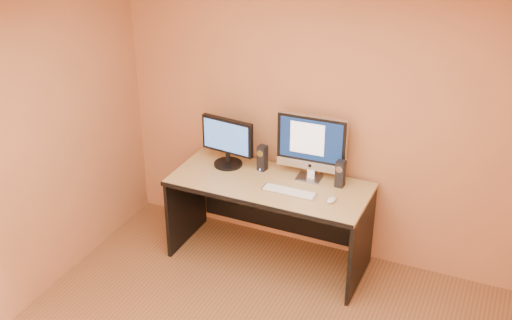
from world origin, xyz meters
name	(u,v)px	position (x,y,z in m)	size (l,w,h in m)	color
walls	(232,239)	(0.00, 0.00, 1.30)	(4.00, 4.00, 2.60)	#AC6A45
ceiling	(228,31)	(0.00, 0.00, 2.60)	(4.00, 4.00, 0.00)	white
desk	(269,222)	(-0.41, 1.58, 0.40)	(1.75, 0.77, 0.81)	tan
imac	(310,148)	(-0.12, 1.79, 1.11)	(0.62, 0.23, 0.60)	#B5B5BA
second_monitor	(228,142)	(-0.89, 1.74, 1.04)	(0.52, 0.26, 0.46)	black
speaker_left	(262,158)	(-0.56, 1.78, 0.93)	(0.07, 0.08, 0.24)	black
speaker_right	(340,174)	(0.17, 1.77, 0.93)	(0.07, 0.08, 0.24)	black
keyboard	(289,192)	(-0.19, 1.49, 0.82)	(0.47, 0.13, 0.02)	silver
mouse	(331,200)	(0.19, 1.48, 0.83)	(0.06, 0.11, 0.04)	silver
cable_a	(321,173)	(-0.05, 1.92, 0.81)	(0.01, 0.01, 0.24)	black
cable_b	(310,174)	(-0.14, 1.87, 0.81)	(0.01, 0.01, 0.20)	black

